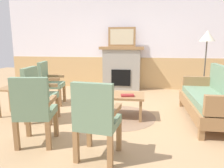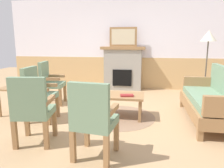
% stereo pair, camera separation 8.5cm
% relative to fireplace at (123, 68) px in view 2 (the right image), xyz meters
% --- Properties ---
extents(ground_plane, '(14.00, 14.00, 0.00)m').
position_rel_fireplace_xyz_m(ground_plane, '(0.00, -2.35, -0.65)').
color(ground_plane, tan).
extents(wall_back, '(7.20, 0.14, 2.70)m').
position_rel_fireplace_xyz_m(wall_back, '(0.00, 0.25, 0.66)').
color(wall_back, white).
rests_on(wall_back, ground_plane).
extents(fireplace, '(1.30, 0.44, 1.28)m').
position_rel_fireplace_xyz_m(fireplace, '(0.00, 0.00, 0.00)').
color(fireplace, gray).
rests_on(fireplace, ground_plane).
extents(framed_picture, '(0.80, 0.04, 0.56)m').
position_rel_fireplace_xyz_m(framed_picture, '(0.00, 0.00, 0.91)').
color(framed_picture, olive).
rests_on(framed_picture, fireplace).
extents(couch, '(0.70, 1.80, 0.98)m').
position_rel_fireplace_xyz_m(couch, '(1.86, -2.40, -0.26)').
color(couch, olive).
rests_on(couch, ground_plane).
extents(coffee_table, '(0.96, 0.56, 0.44)m').
position_rel_fireplace_xyz_m(coffee_table, '(0.19, -2.45, -0.27)').
color(coffee_table, olive).
rests_on(coffee_table, ground_plane).
extents(round_rug, '(1.42, 1.42, 0.01)m').
position_rel_fireplace_xyz_m(round_rug, '(0.19, -2.45, -0.65)').
color(round_rug, '#896B51').
rests_on(round_rug, ground_plane).
extents(book_on_table, '(0.26, 0.18, 0.03)m').
position_rel_fireplace_xyz_m(book_on_table, '(0.37, -2.54, -0.20)').
color(book_on_table, maroon).
rests_on(book_on_table, coffee_table).
extents(armchair_near_fireplace, '(0.50, 0.50, 0.98)m').
position_rel_fireplace_xyz_m(armchair_near_fireplace, '(-1.23, -2.85, -0.11)').
color(armchair_near_fireplace, olive).
rests_on(armchair_near_fireplace, ground_plane).
extents(armchair_by_window_left, '(0.54, 0.54, 0.98)m').
position_rel_fireplace_xyz_m(armchair_by_window_left, '(-1.48, -1.81, -0.11)').
color(armchair_by_window_left, olive).
rests_on(armchair_by_window_left, ground_plane).
extents(armchair_front_left, '(0.54, 0.54, 0.98)m').
position_rel_fireplace_xyz_m(armchair_front_left, '(0.10, -3.98, -0.11)').
color(armchair_front_left, olive).
rests_on(armchair_front_left, ground_plane).
extents(armchair_front_center, '(0.55, 0.55, 0.98)m').
position_rel_fireplace_xyz_m(armchair_front_center, '(-0.81, -3.75, -0.11)').
color(armchair_front_center, olive).
rests_on(armchair_front_center, ground_plane).
extents(side_table, '(0.44, 0.44, 0.55)m').
position_rel_fireplace_xyz_m(side_table, '(-1.87, -2.64, -0.22)').
color(side_table, olive).
rests_on(side_table, ground_plane).
extents(floor_lamp_by_couch, '(0.36, 0.36, 1.68)m').
position_rel_fireplace_xyz_m(floor_lamp_by_couch, '(2.09, -1.04, 0.80)').
color(floor_lamp_by_couch, '#332D28').
rests_on(floor_lamp_by_couch, ground_plane).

